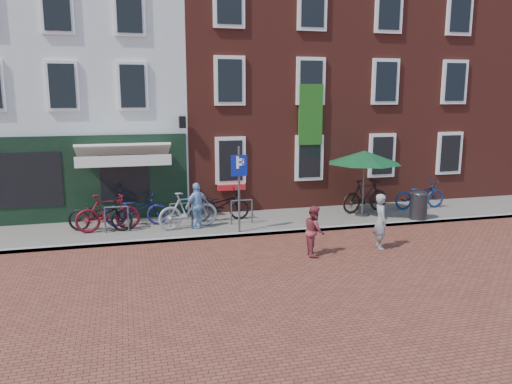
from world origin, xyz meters
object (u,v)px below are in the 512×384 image
object	(u,v)px
parking_sign	(239,178)
bicycle_1	(108,213)
bicycle_6	(420,194)
woman	(381,221)
parasol	(364,155)
bicycle_5	(365,196)
bicycle_2	(136,209)
bicycle_3	(188,210)
litter_bin	(419,203)
bicycle_4	(220,205)
bicycle_0	(100,214)
boy	(314,231)
cafe_person	(197,206)

from	to	relation	value
parking_sign	bicycle_1	xyz separation A→B (m)	(-3.96, 1.12, -1.12)
bicycle_6	woman	bearing A→B (deg)	134.95
parasol	bicycle_5	size ratio (longest dim) A/B	1.31
bicycle_2	bicycle_3	xyz separation A→B (m)	(1.60, -0.78, 0.06)
litter_bin	bicycle_4	xyz separation A→B (m)	(-6.66, 1.51, -0.01)
litter_bin	bicycle_5	bearing A→B (deg)	131.58
bicycle_0	bicycle_1	world-z (taller)	bicycle_1
bicycle_5	bicycle_6	bearing A→B (deg)	-102.02
woman	bicycle_1	bearing A→B (deg)	76.55
bicycle_5	boy	bearing A→B (deg)	126.65
litter_bin	parasol	xyz separation A→B (m)	(-1.62, 1.00, 1.62)
cafe_person	bicycle_3	size ratio (longest dim) A/B	0.75
cafe_person	bicycle_2	bearing A→B (deg)	-51.94
cafe_person	bicycle_4	world-z (taller)	cafe_person
bicycle_0	bicycle_2	distance (m)	1.20
woman	bicycle_2	distance (m)	7.78
boy	bicycle_3	distance (m)	4.49
woman	bicycle_2	xyz separation A→B (m)	(-6.66, 4.02, -0.16)
bicycle_3	bicycle_5	size ratio (longest dim) A/B	1.00
cafe_person	bicycle_4	distance (m)	1.20
litter_bin	bicycle_6	distance (m)	1.73
parking_sign	parasol	size ratio (longest dim) A/B	1.03
parasol	bicycle_0	size ratio (longest dim) A/B	1.27
woman	bicycle_5	bearing A→B (deg)	-9.38
parasol	bicycle_6	xyz separation A→B (m)	(2.57, 0.45, -1.63)
parasol	cafe_person	bearing A→B (deg)	-177.32
boy	woman	bearing A→B (deg)	-79.50
bicycle_6	parasol	bearing A→B (deg)	98.56
boy	bicycle_4	xyz separation A→B (m)	(-1.85, 4.04, -0.05)
parasol	bicycle_4	xyz separation A→B (m)	(-5.04, 0.51, -1.63)
litter_bin	bicycle_0	distance (m)	10.61
bicycle_0	bicycle_5	bearing A→B (deg)	-72.73
litter_bin	bicycle_1	world-z (taller)	bicycle_1
litter_bin	woman	bearing A→B (deg)	-138.64
litter_bin	bicycle_4	world-z (taller)	bicycle_4
litter_bin	cafe_person	size ratio (longest dim) A/B	0.72
woman	bicycle_6	world-z (taller)	woman
cafe_person	parking_sign	bearing A→B (deg)	119.74
bicycle_0	bicycle_3	world-z (taller)	bicycle_3
bicycle_0	woman	bearing A→B (deg)	-99.33
parking_sign	bicycle_6	distance (m)	7.54
parking_sign	bicycle_5	size ratio (longest dim) A/B	1.35
bicycle_0	bicycle_5	world-z (taller)	bicycle_5
litter_bin	woman	distance (m)	3.68
cafe_person	boy	bearing A→B (deg)	102.89
bicycle_4	parking_sign	bearing A→B (deg)	-171.30
parasol	woman	size ratio (longest dim) A/B	1.64
boy	bicycle_6	distance (m)	7.00
parasol	bicycle_5	world-z (taller)	parasol
litter_bin	boy	world-z (taller)	boy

